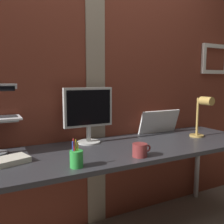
# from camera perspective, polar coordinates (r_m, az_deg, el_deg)

# --- Properties ---
(brick_wall_back) EXTENTS (3.49, 0.16, 2.40)m
(brick_wall_back) POSITION_cam_1_polar(r_m,az_deg,el_deg) (2.10, -4.67, 6.21)
(brick_wall_back) COLOR brown
(brick_wall_back) RESTS_ON ground_plane
(desk) EXTENTS (2.35, 0.70, 0.76)m
(desk) POSITION_cam_1_polar(r_m,az_deg,el_deg) (1.83, 1.47, -10.17)
(desk) COLOR #333338
(desk) RESTS_ON ground_plane
(monitor) EXTENTS (0.39, 0.18, 0.43)m
(monitor) POSITION_cam_1_polar(r_m,az_deg,el_deg) (1.90, -5.50, 0.31)
(monitor) COLOR silver
(monitor) RESTS_ON desk
(whiteboard_panel) EXTENTS (0.41, 0.08, 0.22)m
(whiteboard_panel) POSITION_cam_1_polar(r_m,az_deg,el_deg) (2.31, 10.93, -2.24)
(whiteboard_panel) COLOR white
(whiteboard_panel) RESTS_ON desk
(desk_lamp) EXTENTS (0.12, 0.20, 0.35)m
(desk_lamp) POSITION_cam_1_polar(r_m,az_deg,el_deg) (2.20, 20.26, -0.09)
(desk_lamp) COLOR tan
(desk_lamp) RESTS_ON desk
(pen_cup) EXTENTS (0.08, 0.08, 0.17)m
(pen_cup) POSITION_cam_1_polar(r_m,az_deg,el_deg) (1.42, -8.26, -10.65)
(pen_cup) COLOR green
(pen_cup) RESTS_ON desk
(coffee_mug) EXTENTS (0.13, 0.10, 0.08)m
(coffee_mug) POSITION_cam_1_polar(r_m,az_deg,el_deg) (1.60, 6.53, -8.77)
(coffee_mug) COLOR maroon
(coffee_mug) RESTS_ON desk
(paper_clutter_stack) EXTENTS (0.23, 0.19, 0.03)m
(paper_clutter_stack) POSITION_cam_1_polar(r_m,az_deg,el_deg) (1.60, -22.51, -10.30)
(paper_clutter_stack) COLOR silver
(paper_clutter_stack) RESTS_ON desk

